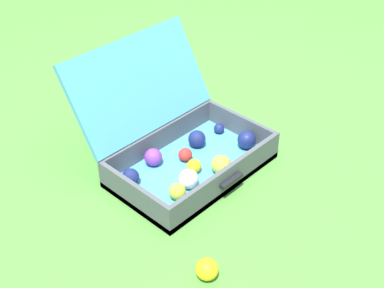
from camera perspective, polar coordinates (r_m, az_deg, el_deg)
The scene contains 3 objects.
ground_plane at distance 2.07m, azimuth 0.13°, elevation -3.31°, with size 16.00×16.00×0.00m, color #4C8C38.
open_suitcase at distance 2.07m, azimuth -1.47°, elevation 0.15°, with size 0.61×0.60×0.45m.
stray_ball_on_grass at distance 1.68m, azimuth 1.62°, elevation -13.34°, with size 0.07×0.07×0.07m, color yellow.
Camera 1 is at (-1.17, -1.10, 1.31)m, focal length 49.50 mm.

